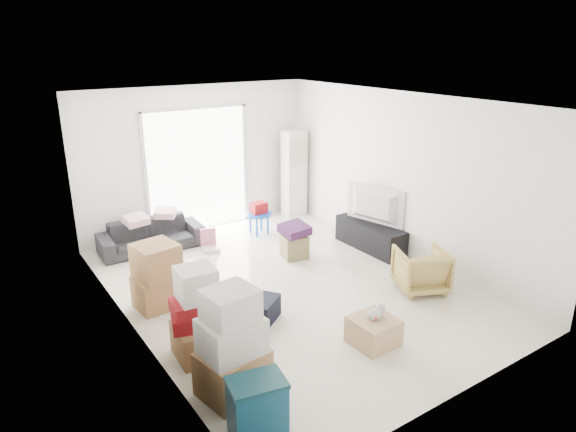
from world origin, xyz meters
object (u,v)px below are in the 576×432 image
(tv_console, at_px, (370,236))
(television, at_px, (371,220))
(storage_bins, at_px, (257,408))
(ac_tower, at_px, (294,174))
(sofa, at_px, (151,231))
(armchair, at_px, (421,268))
(wood_crate, at_px, (374,331))
(ottoman, at_px, (294,246))
(kids_table, at_px, (259,212))

(tv_console, xyz_separation_m, television, (0.00, 0.00, 0.30))
(tv_console, bearing_deg, storage_bins, -144.98)
(ac_tower, height_order, storage_bins, ac_tower)
(ac_tower, xyz_separation_m, sofa, (-3.10, -0.15, -0.53))
(armchair, xyz_separation_m, wood_crate, (-1.53, -0.66, -0.18))
(ac_tower, bearing_deg, storage_bins, -127.69)
(ac_tower, bearing_deg, ottoman, -124.45)
(television, bearing_deg, wood_crate, 124.63)
(storage_bins, bearing_deg, wood_crate, 15.08)
(sofa, bearing_deg, ac_tower, 5.88)
(ac_tower, distance_m, storage_bins, 6.32)
(ac_tower, height_order, kids_table, ac_tower)
(sofa, distance_m, armchair, 4.55)
(storage_bins, xyz_separation_m, kids_table, (2.67, 4.43, 0.14))
(ottoman, bearing_deg, tv_console, -18.53)
(ac_tower, relative_size, ottoman, 4.52)
(kids_table, xyz_separation_m, wood_crate, (-0.76, -3.91, -0.27))
(sofa, bearing_deg, armchair, -50.43)
(television, relative_size, kids_table, 1.83)
(television, distance_m, kids_table, 2.10)
(sofa, xyz_separation_m, ottoman, (1.86, -1.67, -0.15))
(tv_console, height_order, ottoman, tv_console)
(television, distance_m, ottoman, 1.41)
(television, distance_m, wood_crate, 3.00)
(storage_bins, xyz_separation_m, ottoman, (2.60, 3.17, -0.10))
(ottoman, bearing_deg, armchair, -67.02)
(armchair, bearing_deg, ac_tower, -71.48)
(tv_console, xyz_separation_m, storage_bins, (-3.90, -2.73, 0.07))
(sofa, bearing_deg, wood_crate, -71.70)
(wood_crate, bearing_deg, sofa, 105.19)
(television, relative_size, ottoman, 2.89)
(television, xyz_separation_m, ottoman, (-1.30, 0.43, -0.34))
(sofa, height_order, ottoman, sofa)
(ottoman, relative_size, kids_table, 0.63)
(tv_console, xyz_separation_m, ottoman, (-1.30, 0.43, -0.04))
(tv_console, relative_size, armchair, 2.00)
(kids_table, bearing_deg, ac_tower, 25.20)
(ac_tower, height_order, wood_crate, ac_tower)
(storage_bins, distance_m, kids_table, 5.18)
(sofa, relative_size, wood_crate, 3.48)
(armchair, relative_size, ottoman, 1.79)
(ottoman, bearing_deg, wood_crate, -104.49)
(storage_bins, bearing_deg, television, 35.02)
(ac_tower, xyz_separation_m, kids_table, (-1.18, -0.55, -0.44))
(ac_tower, bearing_deg, tv_console, -88.73)
(ac_tower, xyz_separation_m, wood_crate, (-1.93, -4.47, -0.71))
(television, xyz_separation_m, kids_table, (-1.23, 1.70, -0.10))
(armchair, relative_size, kids_table, 1.13)
(kids_table, bearing_deg, ottoman, -93.18)
(ac_tower, bearing_deg, television, -88.73)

